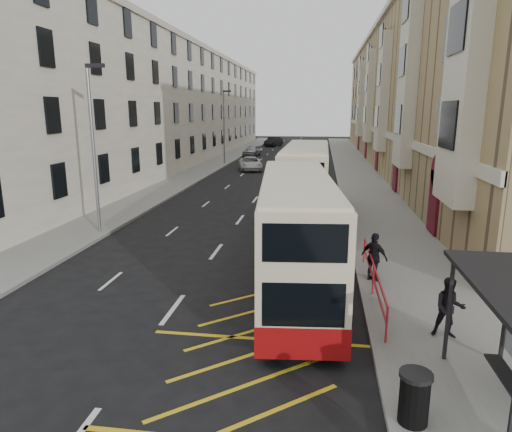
% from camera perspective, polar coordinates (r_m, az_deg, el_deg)
% --- Properties ---
extents(ground, '(200.00, 200.00, 0.00)m').
position_cam_1_polar(ground, '(11.49, -16.95, -19.39)').
color(ground, black).
rests_on(ground, ground).
extents(pavement_right, '(4.00, 120.00, 0.15)m').
position_cam_1_polar(pavement_right, '(39.32, 13.24, 4.02)').
color(pavement_right, slate).
rests_on(pavement_right, ground).
extents(pavement_left, '(3.00, 120.00, 0.15)m').
position_cam_1_polar(pavement_left, '(40.93, -8.97, 4.56)').
color(pavement_left, slate).
rests_on(pavement_left, ground).
extents(kerb_right, '(0.25, 120.00, 0.15)m').
position_cam_1_polar(kerb_right, '(39.18, 10.33, 4.13)').
color(kerb_right, gray).
rests_on(kerb_right, ground).
extents(kerb_left, '(0.25, 120.00, 0.15)m').
position_cam_1_polar(kerb_left, '(40.52, -6.93, 4.54)').
color(kerb_left, gray).
rests_on(kerb_left, ground).
extents(road_markings, '(10.00, 110.00, 0.01)m').
position_cam_1_polar(road_markings, '(54.21, 3.38, 6.70)').
color(road_markings, silver).
rests_on(road_markings, ground).
extents(terrace_right, '(10.75, 79.00, 15.25)m').
position_cam_1_polar(terrace_right, '(55.09, 19.63, 13.92)').
color(terrace_right, '#8E7752').
rests_on(terrace_right, ground).
extents(terrace_left, '(9.18, 79.00, 13.25)m').
position_cam_1_polar(terrace_left, '(57.06, -10.43, 13.38)').
color(terrace_left, silver).
rests_on(terrace_left, ground).
extents(guard_railing, '(0.06, 6.56, 1.01)m').
position_cam_1_polar(guard_railing, '(15.46, 14.48, -7.00)').
color(guard_railing, red).
rests_on(guard_railing, pavement_right).
extents(street_lamp_near, '(0.93, 0.18, 8.00)m').
position_cam_1_polar(street_lamp_near, '(23.37, -19.63, 8.87)').
color(street_lamp_near, gray).
rests_on(street_lamp_near, pavement_left).
extents(street_lamp_far, '(0.93, 0.18, 8.00)m').
position_cam_1_polar(street_lamp_far, '(51.84, -3.99, 11.53)').
color(street_lamp_far, gray).
rests_on(street_lamp_far, pavement_left).
extents(double_decker_front, '(3.17, 10.06, 3.95)m').
position_cam_1_polar(double_decker_front, '(15.25, 5.03, -2.35)').
color(double_decker_front, beige).
rests_on(double_decker_front, ground).
extents(double_decker_rear, '(2.46, 10.41, 4.15)m').
position_cam_1_polar(double_decker_rear, '(25.71, 6.23, 4.21)').
color(double_decker_rear, beige).
rests_on(double_decker_rear, ground).
extents(litter_bin, '(0.64, 0.64, 1.06)m').
position_cam_1_polar(litter_bin, '(9.89, 19.17, -20.57)').
color(litter_bin, black).
rests_on(litter_bin, pavement_right).
extents(pedestrian_mid, '(0.86, 0.70, 1.65)m').
position_cam_1_polar(pedestrian_mid, '(13.28, 23.02, -10.54)').
color(pedestrian_mid, black).
rests_on(pedestrian_mid, pavement_right).
extents(pedestrian_far, '(1.06, 0.96, 1.73)m').
position_cam_1_polar(pedestrian_far, '(16.63, 14.58, -4.99)').
color(pedestrian_far, black).
rests_on(pedestrian_far, pavement_right).
extents(white_van, '(3.16, 5.17, 1.34)m').
position_cam_1_polar(white_van, '(47.23, -0.69, 6.58)').
color(white_van, silver).
rests_on(white_van, ground).
extents(car_silver, '(2.50, 4.50, 1.45)m').
position_cam_1_polar(car_silver, '(61.88, -0.46, 8.19)').
color(car_silver, '#A1A4A8').
rests_on(car_silver, ground).
extents(car_dark, '(2.94, 5.13, 1.60)m').
position_cam_1_polar(car_dark, '(78.57, 2.21, 9.29)').
color(car_dark, black).
rests_on(car_dark, ground).
extents(car_red, '(2.85, 5.07, 1.39)m').
position_cam_1_polar(car_red, '(68.88, 7.12, 8.57)').
color(car_red, maroon).
rests_on(car_red, ground).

